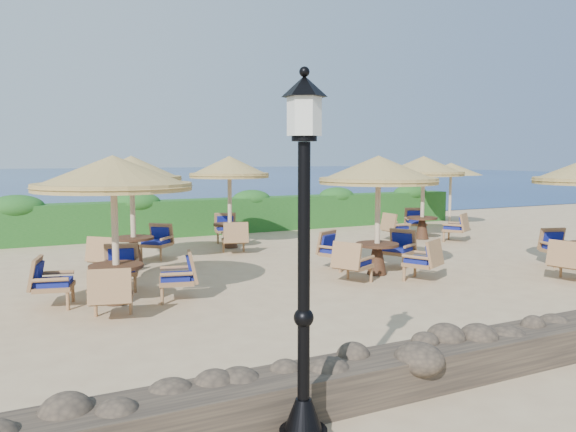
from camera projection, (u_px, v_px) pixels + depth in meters
The scene contains 10 objects.
ground at pixel (349, 268), 13.28m from camera, with size 120.00×120.00×0.00m, color tan.
sea at pixel (70, 177), 75.74m from camera, with size 160.00×160.00×0.00m, color navy.
hedge at pixel (239, 215), 19.64m from camera, with size 18.00×0.90×1.20m, color #1A4E19.
lamp_post at pixel (304, 279), 4.94m from camera, with size 0.44×0.44×3.31m.
extra_parasol at pixel (451, 169), 21.12m from camera, with size 2.30×2.30×2.41m.
cafe_set_0 at pixel (114, 203), 9.89m from camera, with size 2.89×2.89×2.65m.
cafe_set_1 at pixel (378, 195), 12.38m from camera, with size 2.81×2.81×2.65m.
cafe_set_3 at pixel (132, 187), 13.34m from camera, with size 2.41×2.53×2.65m.
cafe_set_4 at pixel (230, 182), 16.09m from camera, with size 2.31×2.89×2.65m.
cafe_set_5 at pixel (423, 181), 17.84m from camera, with size 2.70×2.77×2.65m.
Camera 1 is at (-7.07, -11.10, 2.62)m, focal length 35.00 mm.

